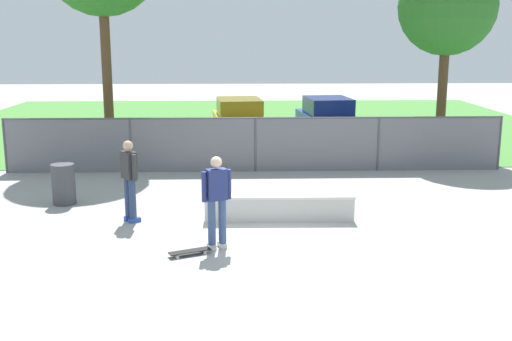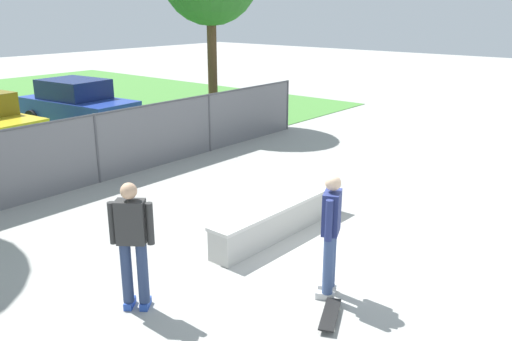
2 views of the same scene
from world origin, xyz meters
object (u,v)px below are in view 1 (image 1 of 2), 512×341
at_px(tree_near_right, 448,7).
at_px(bystander, 129,177).
at_px(concrete_ledge, 279,207).
at_px(car_blue, 328,119).
at_px(car_yellow, 240,120).
at_px(trash_bin, 64,184).
at_px(skateboarder, 217,198).
at_px(skateboard, 190,251).

bearing_deg(tree_near_right, bystander, -141.09).
xyz_separation_m(concrete_ledge, car_blue, (2.63, 10.59, 0.54)).
relative_size(concrete_ledge, car_yellow, 0.77).
height_order(car_yellow, car_blue, same).
height_order(car_yellow, trash_bin, car_yellow).
relative_size(car_blue, bystander, 2.39).
xyz_separation_m(concrete_ledge, trash_bin, (-5.16, 1.52, 0.20)).
xyz_separation_m(tree_near_right, car_yellow, (-6.82, 2.81, -4.09)).
bearing_deg(car_yellow, tree_near_right, -22.38).
bearing_deg(skateboarder, car_yellow, 87.60).
xyz_separation_m(concrete_ledge, skateboard, (-1.84, -2.21, -0.22)).
bearing_deg(trash_bin, skateboarder, -41.36).
bearing_deg(skateboard, bystander, 123.44).
xyz_separation_m(skateboard, car_yellow, (1.02, 12.51, 0.77)).
bearing_deg(skateboarder, car_blue, 72.36).
relative_size(skateboarder, tree_near_right, 0.28).
bearing_deg(bystander, concrete_ledge, 0.17).
relative_size(bystander, trash_bin, 1.83).
relative_size(tree_near_right, car_blue, 1.51).
xyz_separation_m(skateboarder, tree_near_right, (7.33, 9.35, 3.92)).
height_order(concrete_ledge, skateboarder, skateboarder).
relative_size(car_blue, trash_bin, 4.39).
distance_m(concrete_ledge, bystander, 3.37).
bearing_deg(car_blue, skateboarder, -107.64).
distance_m(concrete_ledge, skateboard, 2.88).
bearing_deg(car_blue, trash_bin, -130.66).
height_order(skateboarder, bystander, same).
bearing_deg(tree_near_right, skateboard, -128.93).
xyz_separation_m(skateboarder, skateboard, (-0.51, -0.35, -0.94)).
xyz_separation_m(concrete_ledge, bystander, (-3.29, -0.01, 0.71)).
relative_size(tree_near_right, car_yellow, 1.51).
relative_size(tree_near_right, trash_bin, 6.63).
xyz_separation_m(concrete_ledge, tree_near_right, (6.00, 7.49, 4.64)).
bearing_deg(concrete_ledge, trash_bin, 163.62).
relative_size(skateboard, car_blue, 0.19).
height_order(skateboarder, car_blue, skateboarder).
height_order(tree_near_right, bystander, tree_near_right).
bearing_deg(tree_near_right, trash_bin, -151.84).
distance_m(car_blue, bystander, 12.15).
distance_m(concrete_ledge, trash_bin, 5.38).
relative_size(concrete_ledge, bystander, 1.84).
xyz_separation_m(skateboarder, trash_bin, (-3.83, 3.38, -0.51)).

